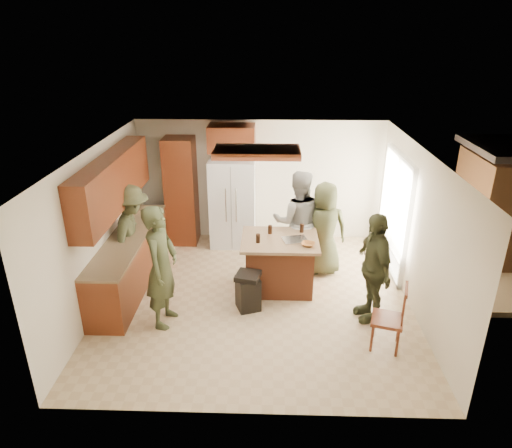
{
  "coord_description": "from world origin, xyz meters",
  "views": [
    {
      "loc": [
        0.21,
        -6.52,
        4.14
      ],
      "look_at": [
        -0.02,
        0.45,
        1.15
      ],
      "focal_mm": 32.0,
      "sensor_mm": 36.0,
      "label": 1
    }
  ],
  "objects_px": {
    "person_behind_right": "(324,229)",
    "refrigerator": "(233,203)",
    "kitchen_island": "(279,263)",
    "person_front_left": "(162,267)",
    "person_counter": "(133,235)",
    "person_side_right": "(373,267)",
    "trash_bin": "(248,291)",
    "person_behind_left": "(298,222)",
    "spindle_chair": "(389,320)"
  },
  "relations": [
    {
      "from": "refrigerator",
      "to": "trash_bin",
      "type": "relative_size",
      "value": 2.86
    },
    {
      "from": "person_behind_left",
      "to": "person_side_right",
      "type": "distance_m",
      "value": 1.86
    },
    {
      "from": "person_behind_left",
      "to": "person_counter",
      "type": "relative_size",
      "value": 1.07
    },
    {
      "from": "person_behind_right",
      "to": "spindle_chair",
      "type": "height_order",
      "value": "person_behind_right"
    },
    {
      "from": "trash_bin",
      "to": "spindle_chair",
      "type": "relative_size",
      "value": 0.63
    },
    {
      "from": "person_front_left",
      "to": "person_behind_right",
      "type": "distance_m",
      "value": 3.03
    },
    {
      "from": "spindle_chair",
      "to": "person_behind_left",
      "type": "bearing_deg",
      "value": 116.91
    },
    {
      "from": "person_behind_left",
      "to": "person_side_right",
      "type": "height_order",
      "value": "person_behind_left"
    },
    {
      "from": "spindle_chair",
      "to": "kitchen_island",
      "type": "bearing_deg",
      "value": 133.57
    },
    {
      "from": "person_counter",
      "to": "spindle_chair",
      "type": "height_order",
      "value": "person_counter"
    },
    {
      "from": "person_front_left",
      "to": "person_behind_right",
      "type": "xyz_separation_m",
      "value": [
        2.54,
        1.65,
        -0.09
      ]
    },
    {
      "from": "refrigerator",
      "to": "kitchen_island",
      "type": "relative_size",
      "value": 1.41
    },
    {
      "from": "person_side_right",
      "to": "spindle_chair",
      "type": "height_order",
      "value": "person_side_right"
    },
    {
      "from": "person_front_left",
      "to": "spindle_chair",
      "type": "xyz_separation_m",
      "value": [
        3.23,
        -0.51,
        -0.49
      ]
    },
    {
      "from": "person_front_left",
      "to": "person_side_right",
      "type": "height_order",
      "value": "person_front_left"
    },
    {
      "from": "person_behind_left",
      "to": "trash_bin",
      "type": "height_order",
      "value": "person_behind_left"
    },
    {
      "from": "person_front_left",
      "to": "trash_bin",
      "type": "height_order",
      "value": "person_front_left"
    },
    {
      "from": "person_counter",
      "to": "trash_bin",
      "type": "xyz_separation_m",
      "value": [
        2.02,
        -0.84,
        -0.56
      ]
    },
    {
      "from": "person_side_right",
      "to": "person_counter",
      "type": "xyz_separation_m",
      "value": [
        -3.91,
        1.01,
        0.02
      ]
    },
    {
      "from": "person_behind_right",
      "to": "kitchen_island",
      "type": "bearing_deg",
      "value": 30.39
    },
    {
      "from": "person_behind_left",
      "to": "kitchen_island",
      "type": "xyz_separation_m",
      "value": [
        -0.34,
        -0.71,
        -0.47
      ]
    },
    {
      "from": "person_front_left",
      "to": "kitchen_island",
      "type": "bearing_deg",
      "value": -50.43
    },
    {
      "from": "person_side_right",
      "to": "refrigerator",
      "type": "relative_size",
      "value": 0.96
    },
    {
      "from": "person_side_right",
      "to": "trash_bin",
      "type": "bearing_deg",
      "value": -105.61
    },
    {
      "from": "person_behind_right",
      "to": "person_side_right",
      "type": "relative_size",
      "value": 0.99
    },
    {
      "from": "person_side_right",
      "to": "trash_bin",
      "type": "relative_size",
      "value": 2.75
    },
    {
      "from": "person_front_left",
      "to": "person_counter",
      "type": "distance_m",
      "value": 1.47
    },
    {
      "from": "person_counter",
      "to": "person_behind_left",
      "type": "bearing_deg",
      "value": -80.0
    },
    {
      "from": "kitchen_island",
      "to": "refrigerator",
      "type": "bearing_deg",
      "value": 117.7
    },
    {
      "from": "person_front_left",
      "to": "person_behind_left",
      "type": "height_order",
      "value": "same"
    },
    {
      "from": "person_behind_left",
      "to": "refrigerator",
      "type": "bearing_deg",
      "value": -39.56
    },
    {
      "from": "person_front_left",
      "to": "person_behind_left",
      "type": "bearing_deg",
      "value": -41.35
    },
    {
      "from": "person_counter",
      "to": "person_front_left",
      "type": "bearing_deg",
      "value": -148.13
    },
    {
      "from": "person_front_left",
      "to": "person_behind_right",
      "type": "relative_size",
      "value": 1.1
    },
    {
      "from": "person_behind_right",
      "to": "person_side_right",
      "type": "bearing_deg",
      "value": 106.0
    },
    {
      "from": "person_side_right",
      "to": "person_front_left",
      "type": "bearing_deg",
      "value": -96.31
    },
    {
      "from": "person_counter",
      "to": "person_behind_right",
      "type": "bearing_deg",
      "value": -83.29
    },
    {
      "from": "refrigerator",
      "to": "person_front_left",
      "type": "bearing_deg",
      "value": -106.08
    },
    {
      "from": "person_side_right",
      "to": "kitchen_island",
      "type": "relative_size",
      "value": 1.36
    },
    {
      "from": "trash_bin",
      "to": "person_behind_right",
      "type": "bearing_deg",
      "value": 44.02
    },
    {
      "from": "refrigerator",
      "to": "spindle_chair",
      "type": "distance_m",
      "value": 4.14
    },
    {
      "from": "person_front_left",
      "to": "person_side_right",
      "type": "xyz_separation_m",
      "value": [
        3.13,
        0.23,
        -0.08
      ]
    },
    {
      "from": "person_behind_left",
      "to": "person_counter",
      "type": "distance_m",
      "value": 2.91
    },
    {
      "from": "person_front_left",
      "to": "refrigerator",
      "type": "distance_m",
      "value": 2.94
    },
    {
      "from": "kitchen_island",
      "to": "person_side_right",
      "type": "bearing_deg",
      "value": -30.84
    },
    {
      "from": "person_behind_right",
      "to": "person_counter",
      "type": "height_order",
      "value": "person_counter"
    },
    {
      "from": "person_behind_right",
      "to": "refrigerator",
      "type": "xyz_separation_m",
      "value": [
        -1.73,
        1.17,
        0.04
      ]
    },
    {
      "from": "person_counter",
      "to": "trash_bin",
      "type": "distance_m",
      "value": 2.26
    },
    {
      "from": "person_behind_right",
      "to": "kitchen_island",
      "type": "xyz_separation_m",
      "value": [
        -0.8,
        -0.6,
        -0.38
      ]
    },
    {
      "from": "person_behind_right",
      "to": "refrigerator",
      "type": "bearing_deg",
      "value": -40.51
    }
  ]
}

